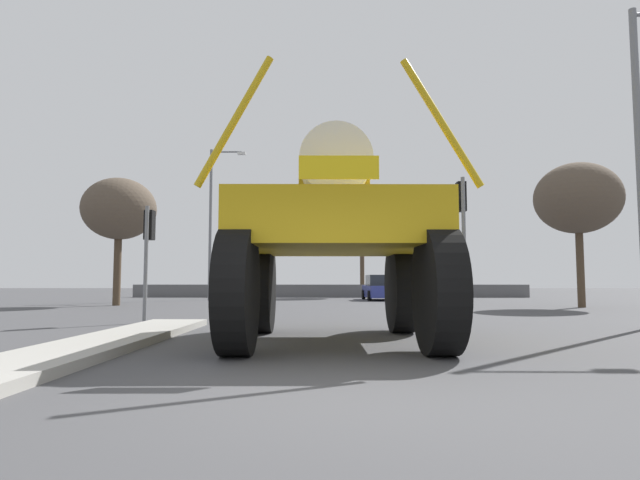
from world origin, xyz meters
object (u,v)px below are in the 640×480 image
at_px(traffic_signal_near_left, 149,238).
at_px(bare_tree_right, 578,199).
at_px(traffic_signal_near_right, 462,217).
at_px(bare_tree_left, 119,209).
at_px(sedan_ahead, 380,288).
at_px(bare_tree_far_center, 362,212).
at_px(streetlight_far_left, 213,216).
at_px(oversize_sprayer, 334,239).

height_order(traffic_signal_near_left, bare_tree_right, bare_tree_right).
distance_m(traffic_signal_near_right, bare_tree_left, 17.14).
relative_size(sedan_ahead, bare_tree_far_center, 0.53).
distance_m(sedan_ahead, streetlight_far_left, 11.13).
height_order(traffic_signal_near_right, bare_tree_left, bare_tree_left).
bearing_deg(bare_tree_right, streetlight_far_left, 155.15).
bearing_deg(bare_tree_left, traffic_signal_near_left, -63.63).
distance_m(streetlight_far_left, bare_tree_right, 20.05).
xyz_separation_m(sedan_ahead, traffic_signal_near_right, (0.62, -17.20, 2.24)).
bearing_deg(bare_tree_right, traffic_signal_near_right, -130.42).
bearing_deg(traffic_signal_near_left, bare_tree_right, 28.07).
height_order(oversize_sprayer, bare_tree_left, bare_tree_left).
distance_m(sedan_ahead, bare_tree_left, 15.47).
distance_m(traffic_signal_near_right, streetlight_far_left, 20.33).
bearing_deg(bare_tree_right, bare_tree_far_center, 120.46).
xyz_separation_m(sedan_ahead, streetlight_far_left, (-10.22, -0.15, 4.42)).
bearing_deg(bare_tree_right, sedan_ahead, 132.93).
bearing_deg(bare_tree_far_center, bare_tree_right, -59.54).
distance_m(traffic_signal_near_right, bare_tree_right, 11.49).
bearing_deg(bare_tree_far_center, streetlight_far_left, -146.36).
xyz_separation_m(traffic_signal_near_right, bare_tree_far_center, (-1.33, 23.39, 3.27)).
xyz_separation_m(traffic_signal_near_left, traffic_signal_near_right, (8.81, -0.01, 0.58)).
height_order(sedan_ahead, bare_tree_right, bare_tree_right).
relative_size(traffic_signal_near_left, streetlight_far_left, 0.35).
bearing_deg(bare_tree_right, oversize_sprayer, -129.75).
distance_m(sedan_ahead, traffic_signal_near_left, 19.11).
bearing_deg(bare_tree_left, traffic_signal_near_right, -36.09).
xyz_separation_m(traffic_signal_near_left, streetlight_far_left, (-2.03, 17.04, 2.76)).
height_order(sedan_ahead, streetlight_far_left, streetlight_far_left).
bearing_deg(streetlight_far_left, oversize_sprayer, -71.53).
bearing_deg(streetlight_far_left, traffic_signal_near_right, -57.56).
xyz_separation_m(traffic_signal_near_right, bare_tree_right, (7.35, 8.63, 1.86)).
distance_m(oversize_sprayer, sedan_ahead, 22.00).
height_order(oversize_sprayer, traffic_signal_near_right, oversize_sprayer).
height_order(sedan_ahead, bare_tree_far_center, bare_tree_far_center).
bearing_deg(bare_tree_left, streetlight_far_left, 67.15).
xyz_separation_m(oversize_sprayer, sedan_ahead, (3.00, 21.76, -1.25)).
relative_size(sedan_ahead, bare_tree_left, 0.69).
xyz_separation_m(sedan_ahead, bare_tree_left, (-13.17, -7.15, 3.86)).
distance_m(traffic_signal_near_left, streetlight_far_left, 17.38).
bearing_deg(sedan_ahead, bare_tree_far_center, 2.93).
bearing_deg(oversize_sprayer, bare_tree_far_center, -6.11).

